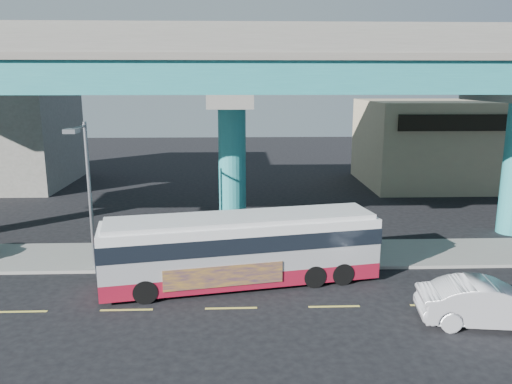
{
  "coord_description": "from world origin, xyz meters",
  "views": [
    {
      "loc": [
        0.3,
        -18.11,
        8.56
      ],
      "look_at": [
        1.12,
        4.0,
        3.63
      ],
      "focal_mm": 35.0,
      "sensor_mm": 36.0,
      "label": 1
    }
  ],
  "objects_px": {
    "stop_sign": "(342,228)",
    "sedan": "(489,303)",
    "street_lamp": "(85,175)",
    "transit_bus": "(242,247)"
  },
  "relations": [
    {
      "from": "stop_sign",
      "to": "sedan",
      "type": "bearing_deg",
      "value": -31.54
    },
    {
      "from": "sedan",
      "to": "stop_sign",
      "type": "bearing_deg",
      "value": 41.16
    },
    {
      "from": "sedan",
      "to": "street_lamp",
      "type": "height_order",
      "value": "street_lamp"
    },
    {
      "from": "transit_bus",
      "to": "street_lamp",
      "type": "height_order",
      "value": "street_lamp"
    },
    {
      "from": "transit_bus",
      "to": "street_lamp",
      "type": "bearing_deg",
      "value": 158.25
    },
    {
      "from": "sedan",
      "to": "street_lamp",
      "type": "distance_m",
      "value": 16.93
    },
    {
      "from": "sedan",
      "to": "stop_sign",
      "type": "xyz_separation_m",
      "value": [
        -4.05,
        6.12,
        1.0
      ]
    },
    {
      "from": "transit_bus",
      "to": "stop_sign",
      "type": "distance_m",
      "value": 5.16
    },
    {
      "from": "transit_bus",
      "to": "street_lamp",
      "type": "xyz_separation_m",
      "value": [
        -6.81,
        1.31,
        2.91
      ]
    },
    {
      "from": "transit_bus",
      "to": "stop_sign",
      "type": "height_order",
      "value": "transit_bus"
    }
  ]
}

